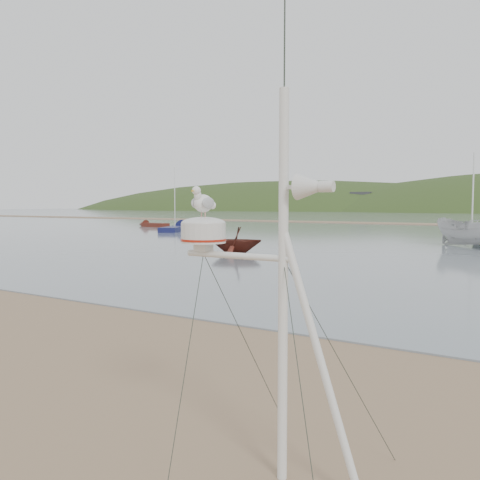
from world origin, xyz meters
The scene contains 6 objects.
ground centered at (0.00, 0.00, 0.00)m, with size 560.00×560.00×0.00m, color #7D6148.
mast_rig centered at (3.86, -1.44, 1.18)m, with size 2.17×2.32×4.91m.
boat_red centered at (-9.61, 18.84, 1.50)m, with size 2.52×1.54×2.92m, color #4E1A11.
boat_white centered at (1.36, 31.06, 2.73)m, with size 2.02×2.08×5.38m, color silver.
sailboat_blue_near centered at (-28.95, 37.76, 0.30)m, with size 4.46×7.67×7.46m.
dinghy_red_far centered at (-38.37, 43.03, 0.29)m, with size 5.27×1.80×1.26m.
Camera 1 is at (6.29, -5.99, 2.87)m, focal length 38.00 mm.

